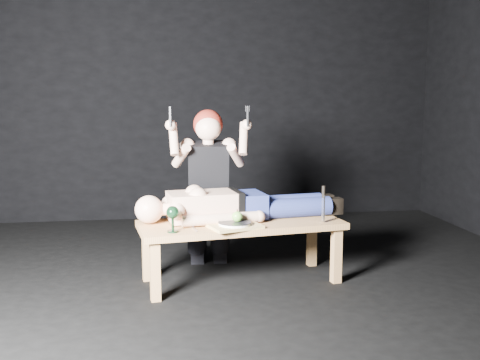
{
  "coord_description": "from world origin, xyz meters",
  "views": [
    {
      "loc": [
        -0.62,
        -3.72,
        1.34
      ],
      "look_at": [
        -0.03,
        0.25,
        0.75
      ],
      "focal_mm": 41.71,
      "sensor_mm": 36.0,
      "label": 1
    }
  ],
  "objects": [
    {
      "name": "goblet",
      "position": [
        -0.53,
        -0.05,
        0.54
      ],
      "size": [
        0.1,
        0.1,
        0.18
      ],
      "primitive_type": null,
      "rotation": [
        0.0,
        0.0,
        0.14
      ],
      "color": "black",
      "rests_on": "table"
    },
    {
      "name": "spoon_flat",
      "position": [
        -0.03,
        0.1,
        0.45
      ],
      "size": [
        0.14,
        0.1,
        0.01
      ],
      "primitive_type": "cube",
      "rotation": [
        0.0,
        0.0,
        0.96
      ],
      "color": "#B2B2B7",
      "rests_on": "table"
    },
    {
      "name": "ground",
      "position": [
        0.0,
        0.0,
        0.0
      ],
      "size": [
        5.0,
        5.0,
        0.0
      ],
      "primitive_type": "plane",
      "color": "black",
      "rests_on": "ground"
    },
    {
      "name": "fork_flat",
      "position": [
        -0.38,
        0.01,
        0.45
      ],
      "size": [
        0.04,
        0.16,
        0.01
      ],
      "primitive_type": "cube",
      "rotation": [
        0.0,
        0.0,
        0.14
      ],
      "color": "#B2B2B7",
      "rests_on": "table"
    },
    {
      "name": "carving_knife",
      "position": [
        0.56,
        0.09,
        0.58
      ],
      "size": [
        0.04,
        0.04,
        0.27
      ],
      "primitive_type": null,
      "rotation": [
        0.0,
        0.0,
        0.14
      ],
      "color": "#B2B2B7",
      "rests_on": "table"
    },
    {
      "name": "serving_tray",
      "position": [
        -0.1,
        0.02,
        0.46
      ],
      "size": [
        0.4,
        0.34,
        0.02
      ],
      "primitive_type": "cube",
      "rotation": [
        0.0,
        0.0,
        0.31
      ],
      "color": "tan",
      "rests_on": "table"
    },
    {
      "name": "knife_flat",
      "position": [
        0.07,
        0.04,
        0.45
      ],
      "size": [
        0.01,
        0.16,
        0.01
      ],
      "primitive_type": "cube",
      "rotation": [
        0.0,
        0.0,
        0.0
      ],
      "color": "#B2B2B7",
      "rests_on": "table"
    },
    {
      "name": "back_wall",
      "position": [
        0.0,
        2.5,
        1.5
      ],
      "size": [
        5.0,
        0.0,
        5.0
      ],
      "primitive_type": "plane",
      "rotation": [
        1.57,
        0.0,
        0.0
      ],
      "color": "black",
      "rests_on": "ground"
    },
    {
      "name": "kneeling_woman",
      "position": [
        -0.22,
        0.68,
        0.65
      ],
      "size": [
        0.73,
        0.81,
        1.29
      ],
      "primitive_type": null,
      "rotation": [
        0.0,
        0.0,
        -0.06
      ],
      "color": "black",
      "rests_on": "ground"
    },
    {
      "name": "lying_man",
      "position": [
        -0.0,
        0.33,
        0.58
      ],
      "size": [
        1.48,
        0.64,
        0.26
      ],
      "primitive_type": null,
      "rotation": [
        0.0,
        0.0,
        0.14
      ],
      "color": "beige",
      "rests_on": "table"
    },
    {
      "name": "plate",
      "position": [
        -0.1,
        0.02,
        0.48
      ],
      "size": [
        0.29,
        0.29,
        0.02
      ],
      "primitive_type": "cylinder",
      "rotation": [
        0.0,
        0.0,
        0.31
      ],
      "color": "white",
      "rests_on": "serving_tray"
    },
    {
      "name": "apple",
      "position": [
        -0.08,
        0.03,
        0.53
      ],
      "size": [
        0.07,
        0.07,
        0.07
      ],
      "primitive_type": "sphere",
      "color": "green",
      "rests_on": "plate"
    },
    {
      "name": "table",
      "position": [
        -0.03,
        0.2,
        0.23
      ],
      "size": [
        1.53,
        0.75,
        0.45
      ],
      "primitive_type": "cube",
      "rotation": [
        0.0,
        0.0,
        0.14
      ],
      "color": "#BA864A",
      "rests_on": "ground"
    }
  ]
}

